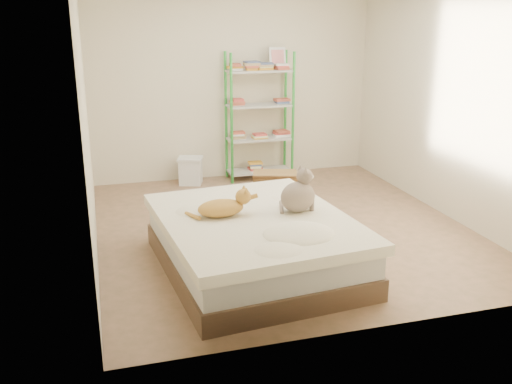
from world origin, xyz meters
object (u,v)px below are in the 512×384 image
object	(u,v)px
bed	(254,243)
cardboard_box	(275,188)
orange_cat	(221,206)
grey_cat	(298,190)
white_bin	(191,170)
shelf_unit	(260,113)

from	to	relation	value
bed	cardboard_box	xyz separation A→B (m)	(0.74, 1.70, -0.06)
orange_cat	cardboard_box	size ratio (longest dim) A/B	0.77
grey_cat	white_bin	world-z (taller)	grey_cat
grey_cat	cardboard_box	xyz separation A→B (m)	(0.33, 1.67, -0.51)
grey_cat	white_bin	xyz separation A→B (m)	(-0.50, 2.73, -0.51)
bed	orange_cat	size ratio (longest dim) A/B	4.35
bed	shelf_unit	bearing A→B (deg)	67.42
orange_cat	cardboard_box	distance (m)	1.95
shelf_unit	cardboard_box	world-z (taller)	shelf_unit
bed	white_bin	bearing A→B (deg)	86.69
shelf_unit	cardboard_box	xyz separation A→B (m)	(-0.13, -1.09, -0.72)
cardboard_box	bed	bearing A→B (deg)	-96.41
grey_cat	shelf_unit	size ratio (longest dim) A/B	0.23
grey_cat	white_bin	distance (m)	2.82
orange_cat	grey_cat	bearing A→B (deg)	-5.78
shelf_unit	cardboard_box	size ratio (longest dim) A/B	2.80
grey_cat	cardboard_box	world-z (taller)	grey_cat
bed	white_bin	xyz separation A→B (m)	(-0.10, 2.76, -0.07)
shelf_unit	bed	bearing A→B (deg)	-107.22
bed	shelf_unit	size ratio (longest dim) A/B	1.19
bed	grey_cat	size ratio (longest dim) A/B	5.29
bed	orange_cat	distance (m)	0.45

